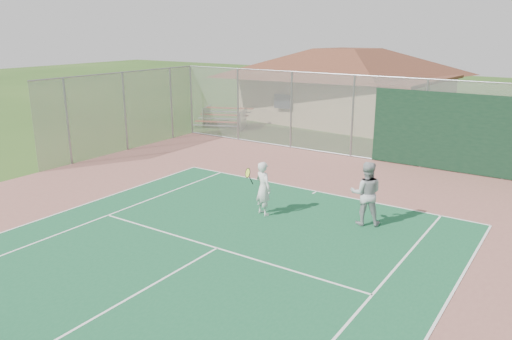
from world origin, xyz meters
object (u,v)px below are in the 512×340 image
Objects in this scene: bleachers at (224,117)px; player_grey_back at (366,194)px; clubhouse at (346,78)px; player_white_front at (263,189)px.

player_grey_back is (12.24, -9.45, 0.38)m from bleachers.
clubhouse is 7.56× the size of player_white_front.
clubhouse is at bearing 24.71° from bleachers.
bleachers is at bearing -28.51° from player_white_front.
bleachers is at bearing -61.70° from player_grey_back.
player_white_front is 0.90× the size of player_grey_back.
player_white_front is (9.43, -10.42, 0.29)m from bleachers.
clubhouse is 6.77× the size of player_grey_back.
clubhouse is 16.63m from player_grey_back.
bleachers is 14.06m from player_white_front.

